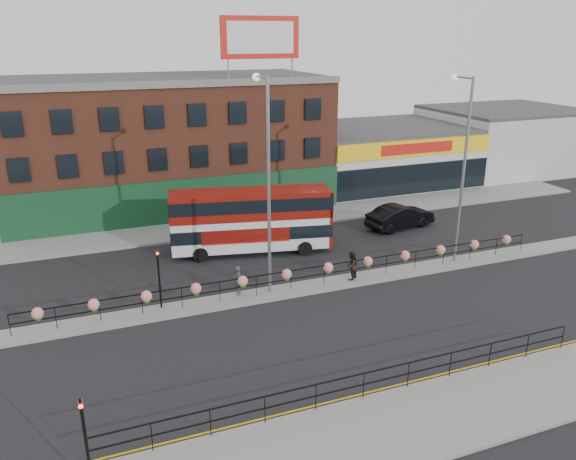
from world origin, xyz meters
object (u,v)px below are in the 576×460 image
object	(u,v)px
double_decker_bus	(252,215)
lamp_column_west	(267,169)
lamp_column_east	(462,155)
pedestrian_b	(351,266)
car	(400,216)
pedestrian_a	(239,280)

from	to	relation	value
double_decker_bus	lamp_column_west	bearing A→B (deg)	-99.79
lamp_column_east	pedestrian_b	bearing A→B (deg)	-176.81
car	pedestrian_b	xyz separation A→B (m)	(-7.75, -7.20, 0.13)
car	double_decker_bus	bearing A→B (deg)	83.43
lamp_column_west	car	bearing A→B (deg)	28.04
car	pedestrian_b	distance (m)	10.58
car	lamp_column_west	distance (m)	15.50
double_decker_bus	pedestrian_a	size ratio (longest dim) A/B	6.50
double_decker_bus	lamp_column_west	size ratio (longest dim) A/B	0.92
lamp_column_west	pedestrian_a	bearing A→B (deg)	-179.01
car	lamp_column_west	bearing A→B (deg)	108.00
pedestrian_b	lamp_column_west	bearing A→B (deg)	-41.29
pedestrian_a	pedestrian_b	distance (m)	6.53
lamp_column_west	lamp_column_east	bearing A→B (deg)	-0.44
lamp_column_west	lamp_column_east	distance (m)	12.09
pedestrian_b	lamp_column_east	xyz separation A→B (m)	(7.24, 0.40, 5.73)
lamp_column_west	double_decker_bus	bearing A→B (deg)	80.21
car	pedestrian_a	size ratio (longest dim) A/B	3.39
car	pedestrian_a	distance (m)	15.78
double_decker_bus	lamp_column_east	size ratio (longest dim) A/B	0.95
pedestrian_b	lamp_column_east	bearing A→B (deg)	147.74
double_decker_bus	pedestrian_b	size ratio (longest dim) A/B	6.20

